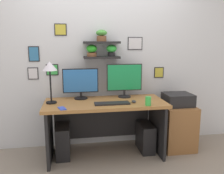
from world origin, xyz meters
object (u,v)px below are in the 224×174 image
at_px(keyboard, 112,103).
at_px(computer_tower_left, 63,141).
at_px(monitor_right, 124,79).
at_px(desk_lamp, 50,70).
at_px(water_cup, 148,101).
at_px(computer_mouse, 134,101).
at_px(computer_tower_right, 145,137).
at_px(drawer_cabinet, 176,126).
at_px(monitor_left, 81,83).
at_px(desk, 105,116).
at_px(cell_phone, 62,108).
at_px(printer, 178,99).

bearing_deg(keyboard, computer_tower_left, 161.37).
xyz_separation_m(monitor_right, desk_lamp, (-0.99, -0.19, 0.17)).
height_order(keyboard, water_cup, water_cup).
bearing_deg(computer_mouse, keyboard, -174.75).
distance_m(monitor_right, computer_tower_right, 0.87).
distance_m(keyboard, computer_mouse, 0.29).
relative_size(computer_mouse, drawer_cabinet, 0.14).
xyz_separation_m(monitor_left, desk_lamp, (-0.38, -0.19, 0.21)).
bearing_deg(desk_lamp, monitor_right, 10.72).
distance_m(desk, computer_mouse, 0.45).
relative_size(computer_mouse, computer_tower_left, 0.21).
relative_size(desk, computer_mouse, 17.42).
xyz_separation_m(desk, computer_tower_left, (-0.56, 0.02, -0.33)).
height_order(cell_phone, water_cup, water_cup).
bearing_deg(monitor_left, computer_tower_right, -9.96).
bearing_deg(printer, monitor_left, 174.00).
distance_m(desk, drawer_cabinet, 1.07).
bearing_deg(keyboard, printer, 12.35).
xyz_separation_m(computer_mouse, cell_phone, (-0.90, -0.14, -0.01)).
height_order(desk_lamp, computer_tower_right, desk_lamp).
xyz_separation_m(computer_mouse, water_cup, (0.14, -0.16, 0.04)).
bearing_deg(computer_tower_left, computer_mouse, -11.46).
distance_m(water_cup, computer_tower_left, 1.26).
xyz_separation_m(drawer_cabinet, computer_tower_left, (-1.61, -0.00, -0.10)).
height_order(desk, computer_mouse, computer_mouse).
height_order(desk, water_cup, water_cup).
relative_size(water_cup, drawer_cabinet, 0.17).
relative_size(desk, keyboard, 3.56).
bearing_deg(water_cup, printer, 32.11).
distance_m(desk, computer_tower_left, 0.65).
bearing_deg(computer_tower_right, desk_lamp, -178.57).
bearing_deg(desk, monitor_left, 151.77).
bearing_deg(keyboard, desk_lamp, 167.33).
distance_m(monitor_left, computer_tower_right, 1.19).
distance_m(drawer_cabinet, computer_tower_left, 1.61).
bearing_deg(desk, computer_tower_left, 178.01).
bearing_deg(monitor_right, drawer_cabinet, -10.83).
relative_size(monitor_right, keyboard, 1.13).
bearing_deg(monitor_right, computer_mouse, -80.97).
height_order(monitor_left, computer_mouse, monitor_left).
distance_m(monitor_right, printer, 0.81).
bearing_deg(desk, printer, 1.17).
bearing_deg(cell_phone, water_cup, -19.93).
height_order(keyboard, computer_mouse, computer_mouse).
bearing_deg(computer_mouse, drawer_cabinet, 15.20).
distance_m(desk_lamp, computer_tower_right, 1.60).
bearing_deg(computer_tower_right, computer_tower_left, 179.43).
distance_m(printer, computer_tower_left, 1.68).
bearing_deg(computer_tower_left, desk, -1.99).
height_order(monitor_right, computer_tower_right, monitor_right).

